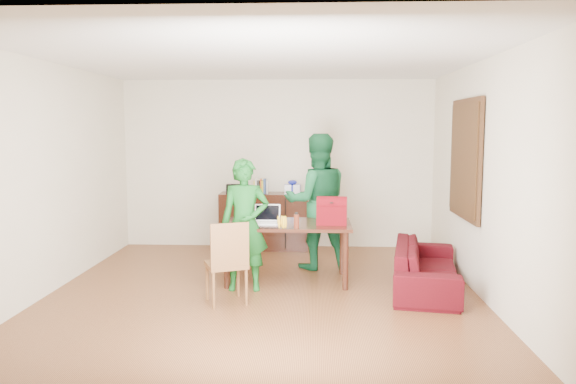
{
  "coord_description": "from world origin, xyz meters",
  "views": [
    {
      "loc": [
        0.59,
        -6.32,
        1.93
      ],
      "look_at": [
        0.26,
        0.83,
        1.11
      ],
      "focal_mm": 35.0,
      "sensor_mm": 36.0,
      "label": 1
    }
  ],
  "objects_px": {
    "person_near": "(245,225)",
    "red_bag": "(332,213)",
    "bottle": "(296,220)",
    "sofa": "(426,266)",
    "person_far": "(317,201)",
    "table": "(287,230)",
    "laptop": "(266,220)",
    "chair": "(227,279)"
  },
  "relations": [
    {
      "from": "chair",
      "to": "sofa",
      "type": "relative_size",
      "value": 0.5
    },
    {
      "from": "person_near",
      "to": "laptop",
      "type": "relative_size",
      "value": 4.79
    },
    {
      "from": "table",
      "to": "person_far",
      "type": "xyz_separation_m",
      "value": [
        0.38,
        0.69,
        0.28
      ]
    },
    {
      "from": "laptop",
      "to": "person_near",
      "type": "bearing_deg",
      "value": -124.21
    },
    {
      "from": "chair",
      "to": "laptop",
      "type": "height_order",
      "value": "laptop"
    },
    {
      "from": "person_far",
      "to": "laptop",
      "type": "height_order",
      "value": "person_far"
    },
    {
      "from": "bottle",
      "to": "sofa",
      "type": "xyz_separation_m",
      "value": [
        1.57,
        0.1,
        -0.57
      ]
    },
    {
      "from": "table",
      "to": "bottle",
      "type": "xyz_separation_m",
      "value": [
        0.13,
        -0.37,
        0.19
      ]
    },
    {
      "from": "sofa",
      "to": "person_near",
      "type": "bearing_deg",
      "value": 103.52
    },
    {
      "from": "person_near",
      "to": "bottle",
      "type": "bearing_deg",
      "value": -0.59
    },
    {
      "from": "table",
      "to": "red_bag",
      "type": "bearing_deg",
      "value": -7.96
    },
    {
      "from": "sofa",
      "to": "chair",
      "type": "bearing_deg",
      "value": 116.17
    },
    {
      "from": "laptop",
      "to": "sofa",
      "type": "distance_m",
      "value": 2.03
    },
    {
      "from": "red_bag",
      "to": "sofa",
      "type": "xyz_separation_m",
      "value": [
        1.14,
        -0.19,
        -0.61
      ]
    },
    {
      "from": "table",
      "to": "bottle",
      "type": "relative_size",
      "value": 8.39
    },
    {
      "from": "person_far",
      "to": "sofa",
      "type": "distance_m",
      "value": 1.76
    },
    {
      "from": "person_far",
      "to": "table",
      "type": "bearing_deg",
      "value": 51.15
    },
    {
      "from": "bottle",
      "to": "red_bag",
      "type": "height_order",
      "value": "red_bag"
    },
    {
      "from": "chair",
      "to": "sofa",
      "type": "distance_m",
      "value": 2.42
    },
    {
      "from": "sofa",
      "to": "table",
      "type": "bearing_deg",
      "value": 91.01
    },
    {
      "from": "table",
      "to": "person_far",
      "type": "distance_m",
      "value": 0.84
    },
    {
      "from": "person_near",
      "to": "person_far",
      "type": "distance_m",
      "value": 1.4
    },
    {
      "from": "laptop",
      "to": "bottle",
      "type": "distance_m",
      "value": 0.48
    },
    {
      "from": "sofa",
      "to": "red_bag",
      "type": "bearing_deg",
      "value": 90.53
    },
    {
      "from": "person_far",
      "to": "laptop",
      "type": "distance_m",
      "value": 1.01
    },
    {
      "from": "bottle",
      "to": "red_bag",
      "type": "bearing_deg",
      "value": 34.09
    },
    {
      "from": "person_far",
      "to": "chair",
      "type": "bearing_deg",
      "value": 48.12
    },
    {
      "from": "person_near",
      "to": "red_bag",
      "type": "relative_size",
      "value": 4.26
    },
    {
      "from": "laptop",
      "to": "red_bag",
      "type": "bearing_deg",
      "value": 0.61
    },
    {
      "from": "person_far",
      "to": "sofa",
      "type": "xyz_separation_m",
      "value": [
        1.32,
        -0.96,
        -0.66
      ]
    },
    {
      "from": "laptop",
      "to": "bottle",
      "type": "xyz_separation_m",
      "value": [
        0.38,
        -0.29,
        0.05
      ]
    },
    {
      "from": "person_near",
      "to": "red_bag",
      "type": "bearing_deg",
      "value": 13.41
    },
    {
      "from": "table",
      "to": "sofa",
      "type": "relative_size",
      "value": 0.85
    },
    {
      "from": "table",
      "to": "bottle",
      "type": "bearing_deg",
      "value": -70.92
    },
    {
      "from": "chair",
      "to": "bottle",
      "type": "distance_m",
      "value": 1.11
    },
    {
      "from": "bottle",
      "to": "table",
      "type": "bearing_deg",
      "value": 109.15
    },
    {
      "from": "chair",
      "to": "person_near",
      "type": "xyz_separation_m",
      "value": [
        0.14,
        0.54,
        0.52
      ]
    },
    {
      "from": "sofa",
      "to": "bottle",
      "type": "bearing_deg",
      "value": 103.62
    },
    {
      "from": "chair",
      "to": "person_far",
      "type": "height_order",
      "value": "person_far"
    },
    {
      "from": "chair",
      "to": "bottle",
      "type": "xyz_separation_m",
      "value": [
        0.75,
        0.58,
        0.57
      ]
    },
    {
      "from": "bottle",
      "to": "sofa",
      "type": "relative_size",
      "value": 0.1
    },
    {
      "from": "laptop",
      "to": "bottle",
      "type": "bearing_deg",
      "value": -36.4
    }
  ]
}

